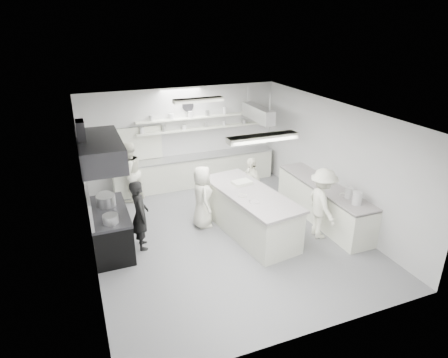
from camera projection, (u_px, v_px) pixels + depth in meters
name	position (u px, v px, depth m)	size (l,w,h in m)	color
floor	(224.00, 235.00, 9.44)	(6.00, 7.00, 0.02)	gray
ceiling	(224.00, 112.00, 8.28)	(6.00, 7.00, 0.02)	silver
wall_back	(182.00, 137.00, 11.87)	(6.00, 0.04, 3.00)	beige
wall_front	(310.00, 259.00, 5.86)	(6.00, 0.04, 3.00)	beige
wall_left	(87.00, 198.00, 7.84)	(0.04, 7.00, 3.00)	beige
wall_right	(334.00, 161.00, 9.88)	(0.04, 7.00, 3.00)	beige
stove	(110.00, 231.00, 8.72)	(0.80, 1.80, 0.90)	black
exhaust_hood	(100.00, 150.00, 7.99)	(0.85, 2.00, 0.50)	#2E2E32
back_counter	(196.00, 171.00, 12.11)	(5.00, 0.60, 0.92)	silver
shelf_lower	(205.00, 128.00, 11.90)	(4.20, 0.26, 0.04)	silver
shelf_upper	(205.00, 117.00, 11.76)	(4.20, 0.26, 0.04)	silver
pass_through_window	(140.00, 143.00, 11.43)	(1.30, 0.04, 1.00)	black
wall_clock	(188.00, 106.00, 11.53)	(0.32, 0.32, 0.05)	white
right_counter	(323.00, 203.00, 9.99)	(0.74, 3.30, 0.94)	silver
pot_rack	(258.00, 113.00, 11.29)	(0.30, 1.60, 0.40)	#B4B5B6
light_fixture_front	(263.00, 138.00, 6.76)	(1.30, 0.25, 0.10)	silver
light_fixture_rear	(198.00, 100.00, 9.85)	(1.30, 0.25, 0.10)	silver
prep_island	(250.00, 213.00, 9.35)	(1.04, 2.80, 1.03)	silver
stove_pot	(106.00, 202.00, 8.71)	(0.42, 0.42, 0.30)	#B4B5B6
cook_stove	(140.00, 215.00, 8.64)	(0.60, 0.39, 1.63)	black
cook_back	(129.00, 172.00, 10.88)	(0.84, 0.66, 1.73)	white
cook_island_left	(202.00, 197.00, 9.57)	(0.77, 0.50, 1.58)	white
cook_island_right	(251.00, 185.00, 10.31)	(0.89, 0.37, 1.53)	white
cook_right	(322.00, 204.00, 9.07)	(1.11, 0.64, 1.72)	white
bowl_island_a	(254.00, 203.00, 8.66)	(0.24, 0.24, 0.06)	#B4B5B6
bowl_island_b	(242.00, 196.00, 8.95)	(0.21, 0.21, 0.07)	silver
bowl_right	(344.00, 196.00, 9.22)	(0.21, 0.21, 0.05)	silver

